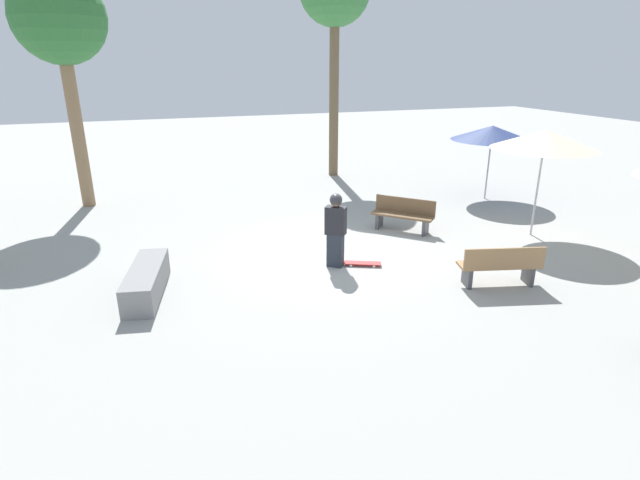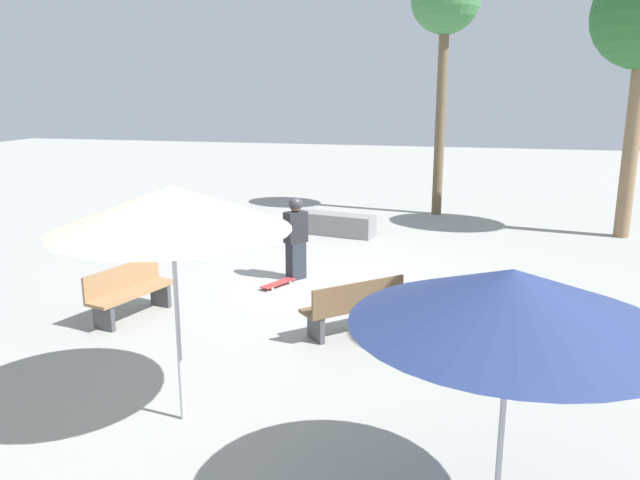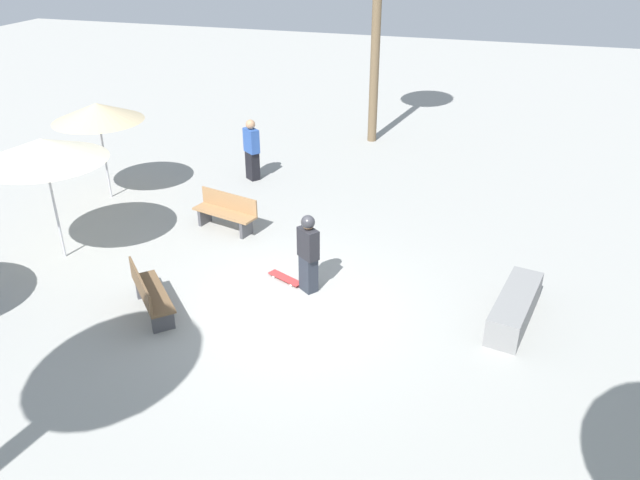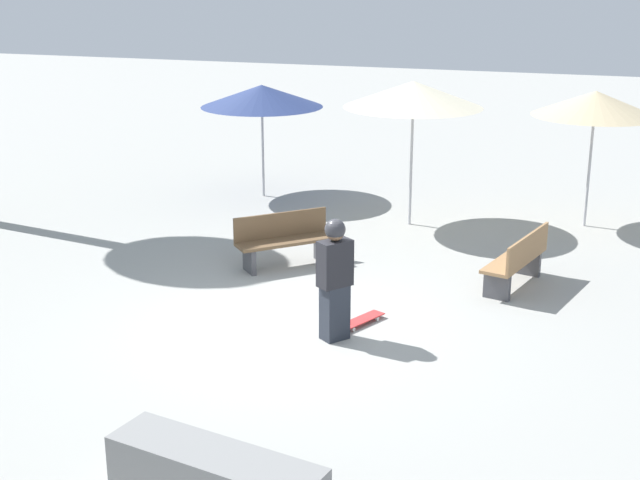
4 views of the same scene
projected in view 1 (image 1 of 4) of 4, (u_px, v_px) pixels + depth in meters
The scene contains 9 objects.
ground_plane at pixel (329, 255), 11.43m from camera, with size 60.00×60.00×0.00m, color #9E9E99.
skater_main at pixel (336, 228), 10.55m from camera, with size 0.45×0.49×1.62m.
skateboard at pixel (363, 263), 10.84m from camera, with size 0.52×0.81×0.07m.
concrete_ledge at pixel (146, 281), 9.45m from camera, with size 2.13×0.96×0.54m.
bench_near at pixel (500, 266), 9.75m from camera, with size 0.84×1.66×0.85m.
bench_far at pixel (403, 215), 12.94m from camera, with size 1.46×1.43×0.85m.
shade_umbrella_cream at pixel (545, 139), 11.96m from camera, with size 2.51×2.51×2.65m.
shade_umbrella_navy at pixel (492, 133), 15.39m from camera, with size 2.48×2.48×2.31m.
palm_tree_center_left at pixel (59, 22), 13.55m from camera, with size 2.50×2.50×6.55m.
Camera 1 is at (-9.95, 3.74, 4.24)m, focal length 28.00 mm.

